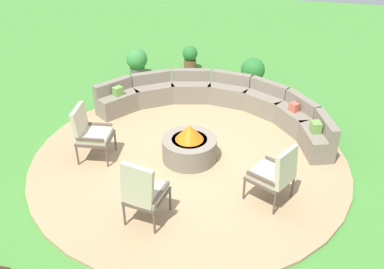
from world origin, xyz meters
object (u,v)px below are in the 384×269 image
Objects in this scene: lounge_chair_front_right at (143,191)px; potted_plant_2 at (190,57)px; lounge_chair_front_left at (90,132)px; lounge_chair_back_left at (275,173)px; curved_stone_bench at (221,103)px; potted_plant_0 at (137,61)px; fire_pit at (189,146)px; potted_plant_1 at (253,72)px.

lounge_chair_front_right reaches higher than potted_plant_2.
lounge_chair_back_left is (3.28, -0.49, -0.00)m from lounge_chair_front_left.
lounge_chair_back_left is (1.81, 0.92, -0.03)m from lounge_chair_front_right.
lounge_chair_front_left is 2.04m from lounge_chair_front_right.
curved_stone_bench is 4.88× the size of lounge_chair_back_left.
lounge_chair_front_right is at bearing 144.34° from lounge_chair_back_left.
lounge_chair_front_right reaches higher than potted_plant_0.
lounge_chair_front_left is at bearing -99.55° from potted_plant_2.
fire_pit reaches higher than potted_plant_1.
curved_stone_bench is at bearing -62.42° from potted_plant_2.
lounge_chair_front_right is 1.54× the size of potted_plant_1.
lounge_chair_front_right is 5.93m from potted_plant_2.
lounge_chair_back_left is 5.66m from potted_plant_0.
curved_stone_bench is 7.55× the size of potted_plant_2.
fire_pit is 4.05m from potted_plant_0.
lounge_chair_front_right reaches higher than lounge_chair_back_left.
lounge_chair_front_right reaches higher than curved_stone_bench.
potted_plant_0 is 1.41m from potted_plant_2.
potted_plant_0 is 0.99× the size of potted_plant_1.
potted_plant_1 reaches higher than potted_plant_2.
fire_pit is 1.80m from lounge_chair_front_right.
potted_plant_0 is at bearing 145.93° from curved_stone_bench.
curved_stone_bench is 6.75× the size of potted_plant_0.
fire_pit is 3.49m from potted_plant_1.
lounge_chair_front_left is 1.36× the size of potted_plant_1.
lounge_chair_front_right is at bearing -98.40° from curved_stone_bench.
potted_plant_0 is (-2.18, 3.41, 0.07)m from fire_pit.
lounge_chair_front_right is 1.74× the size of potted_plant_2.
potted_plant_0 is 1.12× the size of potted_plant_2.
fire_pit is at bearing 89.72° from lounge_chair_front_right.
lounge_chair_front_left is (-1.99, -2.10, 0.26)m from curved_stone_bench.
lounge_chair_front_left is 0.88× the size of lounge_chair_front_right.
curved_stone_bench is 3.56m from lounge_chair_front_right.
fire_pit is 0.98× the size of lounge_chair_front_left.
potted_plant_1 is at bearing 77.74° from fire_pit.
fire_pit is 1.78m from lounge_chair_back_left.
potted_plant_2 is at bearing 104.99° from lounge_chair_front_right.
lounge_chair_back_left is at bearing -28.22° from fire_pit.
potted_plant_2 is (-0.98, 4.12, 0.03)m from fire_pit.
fire_pit is 4.24m from potted_plant_2.
potted_plant_1 is (0.74, 3.41, 0.06)m from fire_pit.
potted_plant_2 is (-0.72, 5.88, -0.27)m from lounge_chair_front_right.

